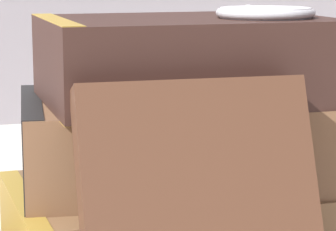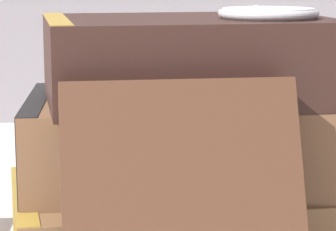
# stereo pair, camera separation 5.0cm
# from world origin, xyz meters

# --- Properties ---
(book_flat_bottom) EXTENTS (0.20, 0.14, 0.05)m
(book_flat_bottom) POSITION_xyz_m (-0.01, 0.05, 0.02)
(book_flat_bottom) COLOR brown
(book_flat_bottom) RESTS_ON ground_plane
(book_flat_middle) EXTENTS (0.18, 0.14, 0.05)m
(book_flat_middle) POSITION_xyz_m (-0.01, 0.06, 0.07)
(book_flat_middle) COLOR brown
(book_flat_middle) RESTS_ON book_flat_bottom
(book_flat_top) EXTENTS (0.17, 0.12, 0.05)m
(book_flat_top) POSITION_xyz_m (0.00, 0.04, 0.12)
(book_flat_top) COLOR #331E19
(book_flat_top) RESTS_ON book_flat_middle
(book_leaning_front) EXTENTS (0.12, 0.06, 0.12)m
(book_leaning_front) POSITION_xyz_m (-0.01, -0.04, 0.06)
(book_leaning_front) COLOR #4C2D1E
(book_leaning_front) RESTS_ON ground_plane
(pocket_watch) EXTENTS (0.06, 0.06, 0.01)m
(pocket_watch) POSITION_xyz_m (0.05, 0.03, 0.15)
(pocket_watch) COLOR silver
(pocket_watch) RESTS_ON book_flat_top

